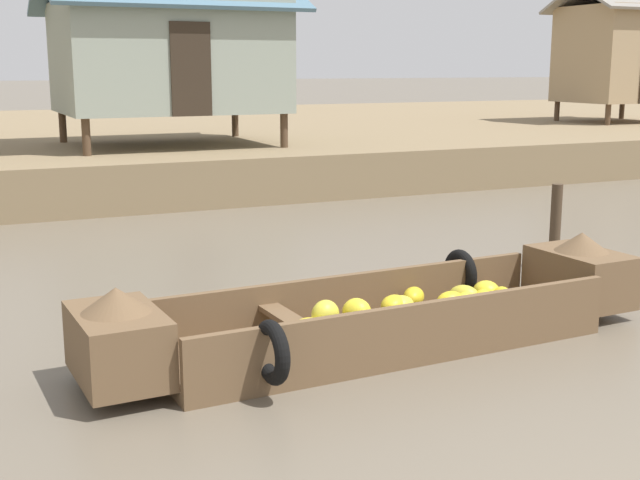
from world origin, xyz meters
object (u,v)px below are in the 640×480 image
object	(u,v)px
banana_boat	(384,315)
stilt_house_mid_right	(620,52)
mooring_post	(555,227)
stilt_house_mid_left	(167,54)

from	to	relation	value
banana_boat	stilt_house_mid_right	world-z (taller)	stilt_house_mid_right
banana_boat	mooring_post	xyz separation A→B (m)	(3.49, 1.81, 0.25)
stilt_house_mid_left	stilt_house_mid_right	bearing A→B (deg)	7.62
mooring_post	stilt_house_mid_left	bearing A→B (deg)	104.91
stilt_house_mid_left	stilt_house_mid_right	size ratio (longest dim) A/B	1.24
stilt_house_mid_left	banana_boat	bearing A→B (deg)	-94.77
banana_boat	stilt_house_mid_left	world-z (taller)	stilt_house_mid_left
stilt_house_mid_left	mooring_post	size ratio (longest dim) A/B	4.66
stilt_house_mid_left	mooring_post	world-z (taller)	stilt_house_mid_left
stilt_house_mid_left	mooring_post	distance (m)	10.13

